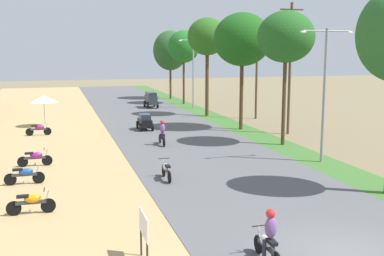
% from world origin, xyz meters
% --- Properties ---
extents(ground_plane, '(180.00, 180.00, 0.00)m').
position_xyz_m(ground_plane, '(0.00, 0.00, 0.00)').
color(ground_plane, '#7A6B4C').
extents(road_strip, '(9.00, 140.00, 0.08)m').
position_xyz_m(road_strip, '(0.00, 0.00, 0.04)').
color(road_strip, '#565659').
rests_on(road_strip, ground).
extents(parked_motorbike_nearest, '(1.80, 0.54, 0.94)m').
position_xyz_m(parked_motorbike_nearest, '(-9.25, 6.37, 0.55)').
color(parked_motorbike_nearest, black).
rests_on(parked_motorbike_nearest, dirt_shoulder).
extents(parked_motorbike_second, '(1.80, 0.54, 0.94)m').
position_xyz_m(parked_motorbike_second, '(-9.73, 10.68, 0.55)').
color(parked_motorbike_second, black).
rests_on(parked_motorbike_second, dirt_shoulder).
extents(parked_motorbike_third, '(1.80, 0.54, 0.94)m').
position_xyz_m(parked_motorbike_third, '(-9.40, 14.21, 0.55)').
color(parked_motorbike_third, black).
rests_on(parked_motorbike_third, dirt_shoulder).
extents(parked_motorbike_fourth, '(1.80, 0.54, 0.94)m').
position_xyz_m(parked_motorbike_fourth, '(-9.50, 23.86, 0.55)').
color(parked_motorbike_fourth, black).
rests_on(parked_motorbike_fourth, dirt_shoulder).
extents(street_signboard, '(0.06, 1.30, 1.50)m').
position_xyz_m(street_signboard, '(-5.93, 1.12, 1.11)').
color(street_signboard, '#262628').
rests_on(street_signboard, dirt_shoulder).
extents(vendor_umbrella, '(2.20, 2.20, 2.52)m').
position_xyz_m(vendor_umbrella, '(-9.17, 27.96, 2.31)').
color(vendor_umbrella, '#99999E').
rests_on(vendor_umbrella, dirt_shoulder).
extents(median_tree_second, '(3.64, 3.64, 8.59)m').
position_xyz_m(median_tree_second, '(5.95, 15.90, 6.98)').
color(median_tree_second, '#4C351E').
rests_on(median_tree_second, median_strip).
extents(median_tree_third, '(4.39, 4.39, 8.95)m').
position_xyz_m(median_tree_third, '(5.60, 22.39, 6.96)').
color(median_tree_third, '#4C351E').
rests_on(median_tree_third, median_strip).
extents(median_tree_fourth, '(3.67, 3.67, 9.07)m').
position_xyz_m(median_tree_fourth, '(5.43, 30.54, 7.35)').
color(median_tree_fourth, '#4C351E').
rests_on(median_tree_fourth, median_strip).
extents(median_tree_fifth, '(3.56, 3.56, 8.33)m').
position_xyz_m(median_tree_fifth, '(5.89, 40.65, 6.54)').
color(median_tree_fifth, '#4C351E').
rests_on(median_tree_fifth, median_strip).
extents(median_tree_sixth, '(4.29, 4.29, 8.55)m').
position_xyz_m(median_tree_sixth, '(5.79, 46.75, 6.12)').
color(median_tree_sixth, '#4C351E').
rests_on(median_tree_sixth, median_strip).
extents(streetlamp_near, '(3.16, 0.20, 7.27)m').
position_xyz_m(streetlamp_near, '(5.80, 10.92, 4.28)').
color(streetlamp_near, gray).
rests_on(streetlamp_near, median_strip).
extents(streetlamp_mid, '(3.16, 0.20, 7.30)m').
position_xyz_m(streetlamp_mid, '(5.80, 36.45, 4.30)').
color(streetlamp_mid, gray).
rests_on(streetlamp_mid, median_strip).
extents(utility_pole_near, '(1.80, 0.20, 9.54)m').
position_xyz_m(utility_pole_near, '(8.30, 19.74, 4.96)').
color(utility_pole_near, brown).
rests_on(utility_pole_near, ground).
extents(utility_pole_far, '(1.80, 0.20, 8.98)m').
position_xyz_m(utility_pole_far, '(9.18, 27.70, 4.68)').
color(utility_pole_far, brown).
rests_on(utility_pole_far, ground).
extents(car_hatchback_black, '(1.04, 2.00, 1.23)m').
position_xyz_m(car_hatchback_black, '(-1.69, 24.10, 0.75)').
color(car_hatchback_black, black).
rests_on(car_hatchback_black, road_strip).
extents(car_van_charcoal, '(1.19, 2.41, 1.67)m').
position_xyz_m(car_van_charcoal, '(1.55, 38.07, 1.02)').
color(car_van_charcoal, '#282D33').
rests_on(car_van_charcoal, road_strip).
extents(motorbike_foreground_rider, '(0.54, 1.80, 1.66)m').
position_xyz_m(motorbike_foreground_rider, '(-2.49, 0.07, 0.86)').
color(motorbike_foreground_rider, black).
rests_on(motorbike_foreground_rider, road_strip).
extents(motorbike_ahead_second, '(0.54, 1.80, 0.94)m').
position_xyz_m(motorbike_ahead_second, '(-3.30, 9.67, 0.57)').
color(motorbike_ahead_second, black).
rests_on(motorbike_ahead_second, road_strip).
extents(motorbike_ahead_third, '(0.54, 1.80, 1.66)m').
position_xyz_m(motorbike_ahead_third, '(-1.70, 17.84, 0.86)').
color(motorbike_ahead_third, black).
rests_on(motorbike_ahead_third, road_strip).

